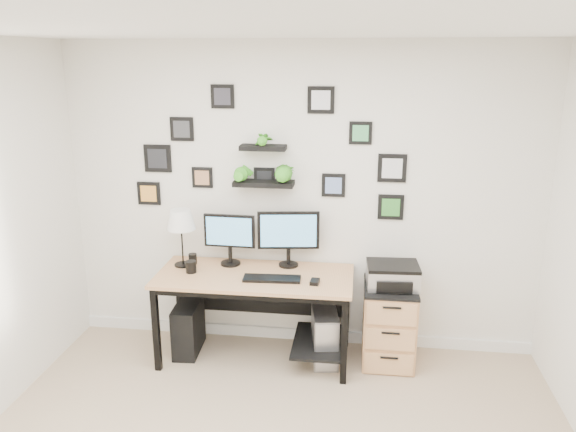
% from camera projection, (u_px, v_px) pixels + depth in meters
% --- Properties ---
extents(room, '(4.00, 4.00, 4.00)m').
position_uv_depth(room, '(300.00, 334.00, 5.06)').
color(room, tan).
rests_on(room, ground).
extents(desk, '(1.60, 0.70, 0.75)m').
position_uv_depth(desk, '(260.00, 287.00, 4.63)').
color(desk, tan).
rests_on(desk, ground).
extents(monitor_left, '(0.43, 0.18, 0.44)m').
position_uv_depth(monitor_left, '(230.00, 236.00, 4.72)').
color(monitor_left, black).
rests_on(monitor_left, desk).
extents(monitor_right, '(0.51, 0.19, 0.48)m').
position_uv_depth(monitor_right, '(288.00, 234.00, 4.68)').
color(monitor_right, black).
rests_on(monitor_right, desk).
extents(keyboard, '(0.46, 0.17, 0.02)m').
position_uv_depth(keyboard, '(272.00, 279.00, 4.46)').
color(keyboard, black).
rests_on(keyboard, desk).
extents(mouse, '(0.08, 0.11, 0.03)m').
position_uv_depth(mouse, '(315.00, 282.00, 4.39)').
color(mouse, black).
rests_on(mouse, desk).
extents(table_lamp, '(0.24, 0.24, 0.49)m').
position_uv_depth(table_lamp, '(181.00, 221.00, 4.66)').
color(table_lamp, black).
rests_on(table_lamp, desk).
extents(mug, '(0.09, 0.09, 0.10)m').
position_uv_depth(mug, '(191.00, 267.00, 4.60)').
color(mug, black).
rests_on(mug, desk).
extents(pen_cup, '(0.07, 0.07, 0.09)m').
position_uv_depth(pen_cup, '(193.00, 259.00, 4.79)').
color(pen_cup, black).
rests_on(pen_cup, desk).
extents(pc_tower_black, '(0.22, 0.45, 0.44)m').
position_uv_depth(pc_tower_black, '(188.00, 327.00, 4.82)').
color(pc_tower_black, black).
rests_on(pc_tower_black, ground).
extents(pc_tower_grey, '(0.26, 0.47, 0.44)m').
position_uv_depth(pc_tower_grey, '(325.00, 335.00, 4.68)').
color(pc_tower_grey, gray).
rests_on(pc_tower_grey, ground).
extents(file_cabinet, '(0.43, 0.53, 0.67)m').
position_uv_depth(file_cabinet, '(389.00, 324.00, 4.64)').
color(file_cabinet, tan).
rests_on(file_cabinet, ground).
extents(printer, '(0.43, 0.35, 0.19)m').
position_uv_depth(printer, '(393.00, 275.00, 4.52)').
color(printer, silver).
rests_on(printer, file_cabinet).
extents(wall_decor, '(2.29, 0.18, 1.09)m').
position_uv_depth(wall_decor, '(267.00, 160.00, 4.60)').
color(wall_decor, black).
rests_on(wall_decor, ground).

